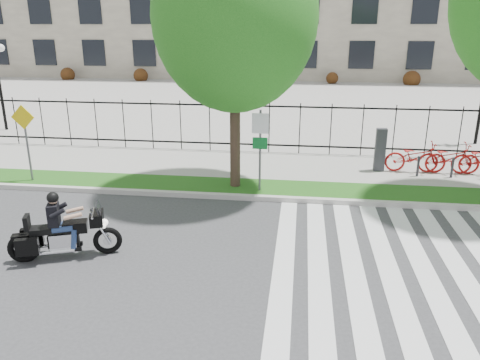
# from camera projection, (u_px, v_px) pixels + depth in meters

# --- Properties ---
(ground) EXTENTS (120.00, 120.00, 0.00)m
(ground) POSITION_uv_depth(u_px,v_px,m) (184.00, 263.00, 10.36)
(ground) COLOR #363639
(ground) RESTS_ON ground
(curb) EXTENTS (60.00, 0.20, 0.15)m
(curb) POSITION_uv_depth(u_px,v_px,m) (217.00, 196.00, 14.19)
(curb) COLOR #B6B3AB
(curb) RESTS_ON ground
(grass_verge) EXTENTS (60.00, 1.50, 0.15)m
(grass_verge) POSITION_uv_depth(u_px,v_px,m) (222.00, 187.00, 14.99)
(grass_verge) COLOR #154912
(grass_verge) RESTS_ON ground
(sidewalk) EXTENTS (60.00, 3.50, 0.15)m
(sidewalk) POSITION_uv_depth(u_px,v_px,m) (233.00, 165.00, 17.34)
(sidewalk) COLOR gray
(sidewalk) RESTS_ON ground
(plaza) EXTENTS (80.00, 34.00, 0.10)m
(plaza) POSITION_uv_depth(u_px,v_px,m) (268.00, 97.00, 33.86)
(plaza) COLOR gray
(plaza) RESTS_ON ground
(crosswalk_stripes) EXTENTS (5.70, 8.00, 0.01)m
(crosswalk_stripes) POSITION_uv_depth(u_px,v_px,m) (409.00, 277.00, 9.75)
(crosswalk_stripes) COLOR silver
(crosswalk_stripes) RESTS_ON ground
(iron_fence) EXTENTS (30.00, 0.06, 2.00)m
(iron_fence) POSITION_uv_depth(u_px,v_px,m) (239.00, 127.00, 18.65)
(iron_fence) COLOR black
(iron_fence) RESTS_ON sidewalk
(street_tree_1) EXTENTS (4.76, 4.76, 7.84)m
(street_tree_1) POSITION_uv_depth(u_px,v_px,m) (235.00, 17.00, 13.31)
(street_tree_1) COLOR #34261C
(street_tree_1) RESTS_ON grass_verge
(sign_pole_regulatory) EXTENTS (0.50, 0.09, 2.50)m
(sign_pole_regulatory) POSITION_uv_depth(u_px,v_px,m) (260.00, 140.00, 13.96)
(sign_pole_regulatory) COLOR #59595B
(sign_pole_regulatory) RESTS_ON grass_verge
(sign_pole_warning) EXTENTS (0.78, 0.09, 2.49)m
(sign_pole_warning) POSITION_uv_depth(u_px,v_px,m) (25.00, 133.00, 14.90)
(sign_pole_warning) COLOR #59595B
(sign_pole_warning) RESTS_ON grass_verge
(motorcycle_rider) EXTENTS (2.36, 1.21, 1.90)m
(motorcycle_rider) POSITION_uv_depth(u_px,v_px,m) (64.00, 232.00, 10.41)
(motorcycle_rider) COLOR black
(motorcycle_rider) RESTS_ON ground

